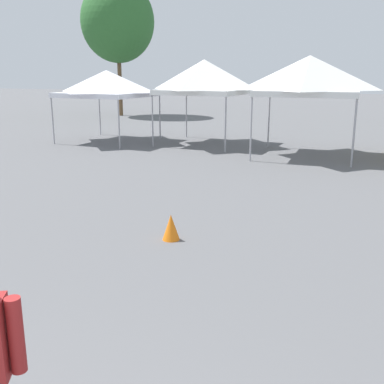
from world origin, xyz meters
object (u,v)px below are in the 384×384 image
(canopy_tent_right_of_center, at_px, (309,76))
(tree_behind_tents_left, at_px, (118,21))
(traffic_cone_lot_center, at_px, (171,227))
(canopy_tent_far_right, at_px, (107,84))
(canopy_tent_far_left, at_px, (204,77))

(canopy_tent_right_of_center, bearing_deg, tree_behind_tents_left, 140.16)
(canopy_tent_right_of_center, height_order, tree_behind_tents_left, tree_behind_tents_left)
(tree_behind_tents_left, height_order, traffic_cone_lot_center, tree_behind_tents_left)
(canopy_tent_far_right, bearing_deg, canopy_tent_right_of_center, -4.85)
(tree_behind_tents_left, xyz_separation_m, traffic_cone_lot_center, (13.37, -21.89, -6.08))
(canopy_tent_far_right, height_order, canopy_tent_right_of_center, canopy_tent_right_of_center)
(tree_behind_tents_left, relative_size, traffic_cone_lot_center, 18.77)
(canopy_tent_right_of_center, height_order, traffic_cone_lot_center, canopy_tent_right_of_center)
(canopy_tent_far_right, relative_size, canopy_tent_right_of_center, 1.05)
(canopy_tent_far_right, xyz_separation_m, traffic_cone_lot_center, (7.60, -10.57, -2.27))
(canopy_tent_far_left, relative_size, tree_behind_tents_left, 0.39)
(canopy_tent_right_of_center, relative_size, tree_behind_tents_left, 0.39)
(canopy_tent_right_of_center, bearing_deg, canopy_tent_far_right, 175.15)
(canopy_tent_far_left, xyz_separation_m, tree_behind_tents_left, (-10.00, 10.60, 3.52))
(canopy_tent_far_right, bearing_deg, canopy_tent_far_left, 9.78)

